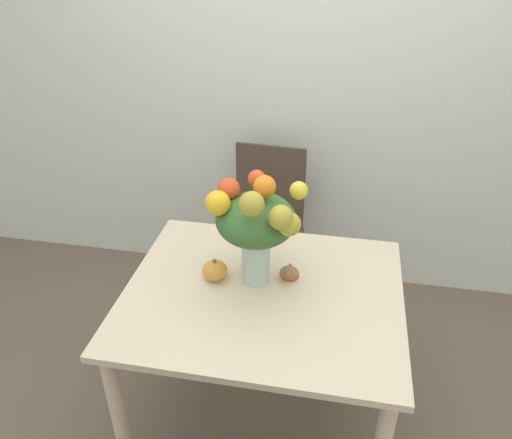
{
  "coord_description": "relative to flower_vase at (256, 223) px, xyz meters",
  "views": [
    {
      "loc": [
        0.26,
        -1.54,
        2.03
      ],
      "look_at": [
        -0.04,
        0.07,
        1.03
      ],
      "focal_mm": 35.0,
      "sensor_mm": 36.0,
      "label": 1
    }
  ],
  "objects": [
    {
      "name": "flower_vase",
      "position": [
        0.0,
        0.0,
        0.0
      ],
      "size": [
        0.37,
        0.34,
        0.48
      ],
      "color": "#B2CCBC",
      "rests_on": "dining_table"
    },
    {
      "name": "wall_back",
      "position": [
        0.04,
        1.11,
        0.33
      ],
      "size": [
        8.0,
        0.06,
        2.7
      ],
      "color": "silver",
      "rests_on": "ground_plane"
    },
    {
      "name": "turkey_figurine",
      "position": [
        0.13,
        0.05,
        -0.25
      ],
      "size": [
        0.08,
        0.11,
        0.07
      ],
      "color": "#936642",
      "rests_on": "dining_table"
    },
    {
      "name": "dining_table",
      "position": [
        0.04,
        -0.06,
        -0.39
      ],
      "size": [
        1.11,
        0.92,
        0.74
      ],
      "color": "beige",
      "rests_on": "ground_plane"
    },
    {
      "name": "pumpkin",
      "position": [
        -0.17,
        -0.02,
        -0.24
      ],
      "size": [
        0.1,
        0.1,
        0.09
      ],
      "color": "gold",
      "rests_on": "dining_table"
    },
    {
      "name": "ground_plane",
      "position": [
        0.04,
        -0.06,
        -1.02
      ],
      "size": [
        12.0,
        12.0,
        0.0
      ],
      "primitive_type": "plane",
      "color": "brown"
    },
    {
      "name": "dining_chair_near_window",
      "position": [
        -0.1,
        0.78,
        -0.53
      ],
      "size": [
        0.45,
        0.45,
        0.96
      ],
      "rotation": [
        0.0,
        0.0,
        -0.07
      ],
      "color": "#47382D",
      "rests_on": "ground_plane"
    }
  ]
}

